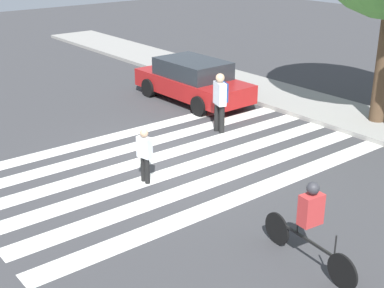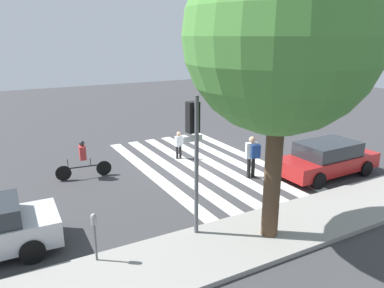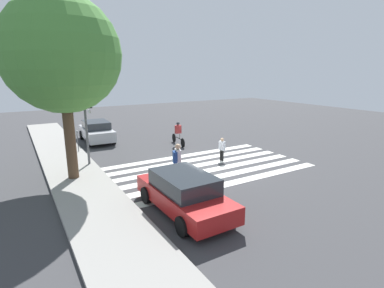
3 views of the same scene
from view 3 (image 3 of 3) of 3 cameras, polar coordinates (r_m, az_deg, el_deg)
ground_plane at (r=15.73m, az=3.18°, el=-4.37°), size 60.00×60.00×0.00m
sidewalk_curb at (r=13.43m, az=-19.71°, el=-8.13°), size 36.00×2.50×0.14m
crosswalk_stripes at (r=15.73m, az=3.18°, el=-4.35°), size 5.45×10.00×0.01m
traffic_light at (r=16.14m, az=-19.24°, el=5.82°), size 0.60×0.50×4.10m
parking_meter at (r=19.20m, az=-21.01°, el=1.35°), size 0.15×0.15×1.43m
street_tree at (r=14.07m, az=-23.57°, el=15.34°), size 4.93×4.93×8.04m
pedestrian_adult_tall_backpack at (r=13.50m, az=-2.80°, el=-2.96°), size 0.52×0.50×1.73m
pedestrian_adult_yellow_jacket at (r=16.65m, az=5.72°, el=-0.74°), size 0.39×0.24×1.31m
cyclist_near_curb at (r=20.15m, az=-2.66°, el=2.22°), size 2.20×0.42×1.58m
car_parked_far_curb at (r=10.66m, az=-1.53°, el=-9.25°), size 4.45×1.96×1.43m
car_parked_silver_sedan at (r=22.15m, az=-17.71°, el=2.34°), size 4.18×1.99×1.46m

